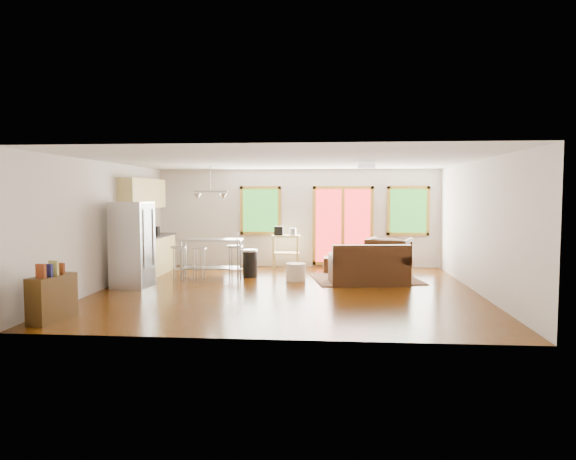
# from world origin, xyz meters

# --- Properties ---
(floor) EXTENTS (7.50, 7.00, 0.02)m
(floor) POSITION_xyz_m (0.00, 0.00, -0.01)
(floor) COLOR #351803
(floor) RESTS_ON ground
(ceiling) EXTENTS (7.50, 7.00, 0.02)m
(ceiling) POSITION_xyz_m (0.00, 0.00, 2.61)
(ceiling) COLOR silver
(ceiling) RESTS_ON ground
(back_wall) EXTENTS (7.50, 0.02, 2.60)m
(back_wall) POSITION_xyz_m (0.00, 3.51, 1.30)
(back_wall) COLOR beige
(back_wall) RESTS_ON ground
(left_wall) EXTENTS (0.02, 7.00, 2.60)m
(left_wall) POSITION_xyz_m (-3.76, 0.00, 1.30)
(left_wall) COLOR beige
(left_wall) RESTS_ON ground
(right_wall) EXTENTS (0.02, 7.00, 2.60)m
(right_wall) POSITION_xyz_m (3.76, 0.00, 1.30)
(right_wall) COLOR beige
(right_wall) RESTS_ON ground
(front_wall) EXTENTS (7.50, 0.02, 2.60)m
(front_wall) POSITION_xyz_m (0.00, -3.51, 1.30)
(front_wall) COLOR beige
(front_wall) RESTS_ON ground
(window_left) EXTENTS (1.10, 0.05, 1.30)m
(window_left) POSITION_xyz_m (-1.00, 3.46, 1.50)
(window_left) COLOR #215B1B
(window_left) RESTS_ON back_wall
(french_doors) EXTENTS (1.60, 0.05, 2.10)m
(french_doors) POSITION_xyz_m (1.20, 3.46, 1.10)
(french_doors) COLOR red
(french_doors) RESTS_ON back_wall
(window_right) EXTENTS (1.10, 0.05, 1.30)m
(window_right) POSITION_xyz_m (2.90, 3.46, 1.50)
(window_right) COLOR #215B1B
(window_right) RESTS_ON back_wall
(rug) EXTENTS (2.61, 2.18, 0.02)m
(rug) POSITION_xyz_m (1.67, 1.49, 0.01)
(rug) COLOR #4C5F38
(rug) RESTS_ON floor
(loveseat) EXTENTS (1.74, 1.10, 0.88)m
(loveseat) POSITION_xyz_m (1.70, 0.89, 0.35)
(loveseat) COLOR black
(loveseat) RESTS_ON floor
(coffee_table) EXTENTS (1.06, 0.80, 0.38)m
(coffee_table) POSITION_xyz_m (1.85, 1.84, 0.32)
(coffee_table) COLOR #35220B
(coffee_table) RESTS_ON floor
(armchair) EXTENTS (1.21, 1.17, 1.00)m
(armchair) POSITION_xyz_m (2.28, 2.22, 0.50)
(armchair) COLOR black
(armchair) RESTS_ON floor
(ottoman) EXTENTS (0.58, 0.58, 0.37)m
(ottoman) POSITION_xyz_m (0.99, 2.51, 0.19)
(ottoman) COLOR black
(ottoman) RESTS_ON floor
(pouf) EXTENTS (0.44, 0.44, 0.39)m
(pouf) POSITION_xyz_m (0.10, 1.20, 0.19)
(pouf) COLOR white
(pouf) RESTS_ON floor
(vase) EXTENTS (0.21, 0.22, 0.31)m
(vase) POSITION_xyz_m (1.60, 1.73, 0.51)
(vase) COLOR silver
(vase) RESTS_ON coffee_table
(cabinets) EXTENTS (0.64, 2.24, 2.30)m
(cabinets) POSITION_xyz_m (-3.49, 1.70, 0.93)
(cabinets) COLOR tan
(cabinets) RESTS_ON floor
(refrigerator) EXTENTS (0.78, 0.75, 1.78)m
(refrigerator) POSITION_xyz_m (-3.20, 0.06, 0.89)
(refrigerator) COLOR #B7BABC
(refrigerator) RESTS_ON floor
(island) EXTENTS (1.46, 0.64, 0.91)m
(island) POSITION_xyz_m (-1.87, 1.40, 0.62)
(island) COLOR #B7BABC
(island) RESTS_ON floor
(cup) EXTENTS (0.13, 0.11, 0.11)m
(cup) POSITION_xyz_m (-1.32, 1.69, 1.00)
(cup) COLOR silver
(cup) RESTS_ON island
(bar_stool_a) EXTENTS (0.38, 0.38, 0.75)m
(bar_stool_a) POSITION_xyz_m (-2.57, 1.18, 0.56)
(bar_stool_a) COLOR #B7BABC
(bar_stool_a) RESTS_ON floor
(bar_stool_b) EXTENTS (0.38, 0.38, 0.73)m
(bar_stool_b) POSITION_xyz_m (-2.12, 1.24, 0.54)
(bar_stool_b) COLOR #B7BABC
(bar_stool_b) RESTS_ON floor
(bar_stool_c) EXTENTS (0.39, 0.39, 0.78)m
(bar_stool_c) POSITION_xyz_m (-1.29, 1.24, 0.58)
(bar_stool_c) COLOR #B7BABC
(bar_stool_c) RESTS_ON floor
(trash_can) EXTENTS (0.47, 0.47, 0.65)m
(trash_can) POSITION_xyz_m (-1.00, 1.61, 0.33)
(trash_can) COLOR black
(trash_can) RESTS_ON floor
(kitchen_cart) EXTENTS (0.72, 0.47, 1.10)m
(kitchen_cart) POSITION_xyz_m (-0.30, 2.98, 0.75)
(kitchen_cart) COLOR tan
(kitchen_cart) RESTS_ON floor
(bookshelf) EXTENTS (0.45, 0.84, 0.93)m
(bookshelf) POSITION_xyz_m (-3.35, -2.79, 0.37)
(bookshelf) COLOR #35220B
(bookshelf) RESTS_ON floor
(ceiling_flush) EXTENTS (0.35, 0.35, 0.12)m
(ceiling_flush) POSITION_xyz_m (1.60, 0.60, 2.53)
(ceiling_flush) COLOR white
(ceiling_flush) RESTS_ON ceiling
(pendant_light) EXTENTS (0.80, 0.18, 0.79)m
(pendant_light) POSITION_xyz_m (-1.90, 1.50, 1.90)
(pendant_light) COLOR gray
(pendant_light) RESTS_ON ceiling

